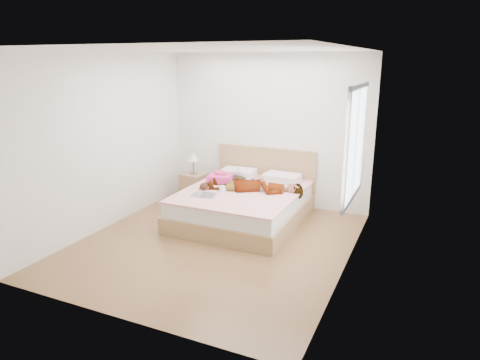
{
  "coord_description": "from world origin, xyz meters",
  "views": [
    {
      "loc": [
        2.6,
        -4.89,
        2.47
      ],
      "look_at": [
        0.0,
        0.85,
        0.7
      ],
      "focal_mm": 32.0,
      "sensor_mm": 36.0,
      "label": 1
    }
  ],
  "objects_px": {
    "phone": "(238,169)",
    "towel": "(220,177)",
    "magazine": "(203,195)",
    "plush_toy": "(204,186)",
    "bed": "(245,203)",
    "coffee_mug": "(222,189)",
    "woman": "(256,183)",
    "nightstand": "(194,185)"
  },
  "relations": [
    {
      "from": "phone",
      "to": "towel",
      "type": "bearing_deg",
      "value": -142.67
    },
    {
      "from": "towel",
      "to": "magazine",
      "type": "distance_m",
      "value": 0.76
    },
    {
      "from": "plush_toy",
      "to": "magazine",
      "type": "bearing_deg",
      "value": -64.19
    },
    {
      "from": "magazine",
      "to": "plush_toy",
      "type": "relative_size",
      "value": 2.16
    },
    {
      "from": "towel",
      "to": "bed",
      "type": "bearing_deg",
      "value": -17.85
    },
    {
      "from": "coffee_mug",
      "to": "woman",
      "type": "bearing_deg",
      "value": 37.73
    },
    {
      "from": "woman",
      "to": "bed",
      "type": "distance_m",
      "value": 0.38
    },
    {
      "from": "plush_toy",
      "to": "bed",
      "type": "bearing_deg",
      "value": 27.92
    },
    {
      "from": "woman",
      "to": "nightstand",
      "type": "xyz_separation_m",
      "value": [
        -1.41,
        0.46,
        -0.32
      ]
    },
    {
      "from": "phone",
      "to": "bed",
      "type": "bearing_deg",
      "value": -66.34
    },
    {
      "from": "magazine",
      "to": "nightstand",
      "type": "bearing_deg",
      "value": 126.65
    },
    {
      "from": "phone",
      "to": "plush_toy",
      "type": "xyz_separation_m",
      "value": [
        -0.25,
        -0.72,
        -0.14
      ]
    },
    {
      "from": "towel",
      "to": "nightstand",
      "type": "height_order",
      "value": "nightstand"
    },
    {
      "from": "bed",
      "to": "towel",
      "type": "height_order",
      "value": "bed"
    },
    {
      "from": "nightstand",
      "to": "woman",
      "type": "bearing_deg",
      "value": -18.21
    },
    {
      "from": "nightstand",
      "to": "phone",
      "type": "bearing_deg",
      "value": -3.95
    },
    {
      "from": "woman",
      "to": "bed",
      "type": "height_order",
      "value": "bed"
    },
    {
      "from": "woman",
      "to": "towel",
      "type": "xyz_separation_m",
      "value": [
        -0.71,
        0.15,
        -0.02
      ]
    },
    {
      "from": "coffee_mug",
      "to": "plush_toy",
      "type": "xyz_separation_m",
      "value": [
        -0.32,
        0.01,
        0.01
      ]
    },
    {
      "from": "woman",
      "to": "nightstand",
      "type": "distance_m",
      "value": 1.51
    },
    {
      "from": "woman",
      "to": "nightstand",
      "type": "relative_size",
      "value": 1.67
    },
    {
      "from": "phone",
      "to": "nightstand",
      "type": "relative_size",
      "value": 0.12
    },
    {
      "from": "coffee_mug",
      "to": "nightstand",
      "type": "xyz_separation_m",
      "value": [
        -0.98,
        0.79,
        -0.27
      ]
    },
    {
      "from": "woman",
      "to": "plush_toy",
      "type": "bearing_deg",
      "value": -79.72
    },
    {
      "from": "woman",
      "to": "nightstand",
      "type": "height_order",
      "value": "nightstand"
    },
    {
      "from": "phone",
      "to": "magazine",
      "type": "relative_size",
      "value": 0.23
    },
    {
      "from": "phone",
      "to": "coffee_mug",
      "type": "bearing_deg",
      "value": -97.33
    },
    {
      "from": "magazine",
      "to": "coffee_mug",
      "type": "height_order",
      "value": "coffee_mug"
    },
    {
      "from": "magazine",
      "to": "nightstand",
      "type": "height_order",
      "value": "nightstand"
    },
    {
      "from": "magazine",
      "to": "coffee_mug",
      "type": "relative_size",
      "value": 3.32
    },
    {
      "from": "magazine",
      "to": "plush_toy",
      "type": "xyz_separation_m",
      "value": [
        -0.14,
        0.29,
        0.05
      ]
    },
    {
      "from": "bed",
      "to": "towel",
      "type": "xyz_separation_m",
      "value": [
        -0.53,
        0.17,
        0.32
      ]
    },
    {
      "from": "phone",
      "to": "nightstand",
      "type": "height_order",
      "value": "nightstand"
    },
    {
      "from": "towel",
      "to": "plush_toy",
      "type": "distance_m",
      "value": 0.47
    },
    {
      "from": "towel",
      "to": "nightstand",
      "type": "bearing_deg",
      "value": 155.53
    },
    {
      "from": "woman",
      "to": "coffee_mug",
      "type": "relative_size",
      "value": 11.25
    },
    {
      "from": "phone",
      "to": "bed",
      "type": "xyz_separation_m",
      "value": [
        0.32,
        -0.42,
        -0.43
      ]
    },
    {
      "from": "plush_toy",
      "to": "phone",
      "type": "bearing_deg",
      "value": 71.02
    },
    {
      "from": "nightstand",
      "to": "bed",
      "type": "bearing_deg",
      "value": -21.69
    },
    {
      "from": "magazine",
      "to": "coffee_mug",
      "type": "bearing_deg",
      "value": 56.53
    },
    {
      "from": "plush_toy",
      "to": "woman",
      "type": "bearing_deg",
      "value": 23.28
    },
    {
      "from": "woman",
      "to": "towel",
      "type": "distance_m",
      "value": 0.73
    }
  ]
}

